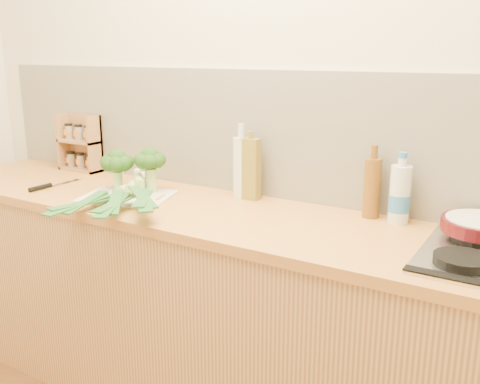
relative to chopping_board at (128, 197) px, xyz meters
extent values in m
plane|color=beige|center=(0.50, 0.35, 0.39)|extent=(3.50, 0.00, 3.50)
cube|color=silver|center=(0.50, 0.34, 0.26)|extent=(3.20, 0.02, 0.54)
cube|color=tan|center=(0.50, 0.05, -0.48)|extent=(3.20, 0.60, 0.86)
cube|color=#BE7938|center=(0.50, 0.05, -0.03)|extent=(3.20, 0.62, 0.04)
cylinder|color=black|center=(1.37, -0.07, 0.02)|extent=(0.17, 0.17, 0.03)
cylinder|color=black|center=(1.37, 0.17, 0.02)|extent=(0.17, 0.17, 0.03)
cube|color=silver|center=(0.00, 0.00, 0.00)|extent=(0.44, 0.37, 0.01)
cylinder|color=#A3CB76|center=(-0.10, 0.05, 0.05)|extent=(0.04, 0.04, 0.08)
sphere|color=#15330D|center=(-0.10, 0.05, 0.14)|extent=(0.09, 0.09, 0.09)
sphere|color=#15330D|center=(-0.06, 0.05, 0.13)|extent=(0.07, 0.07, 0.07)
sphere|color=#15330D|center=(-0.08, 0.09, 0.13)|extent=(0.07, 0.07, 0.07)
sphere|color=#15330D|center=(-0.11, 0.09, 0.13)|extent=(0.07, 0.07, 0.07)
sphere|color=#15330D|center=(-0.14, 0.07, 0.13)|extent=(0.07, 0.07, 0.07)
sphere|color=#15330D|center=(-0.14, 0.04, 0.13)|extent=(0.07, 0.07, 0.07)
sphere|color=#15330D|center=(-0.11, 0.01, 0.13)|extent=(0.07, 0.07, 0.07)
sphere|color=#15330D|center=(-0.08, 0.02, 0.13)|extent=(0.07, 0.07, 0.07)
cylinder|color=#A3CB76|center=(0.04, 0.11, 0.06)|extent=(0.05, 0.05, 0.10)
sphere|color=#15330D|center=(0.04, 0.11, 0.16)|extent=(0.09, 0.09, 0.09)
sphere|color=#15330D|center=(0.08, 0.11, 0.15)|extent=(0.06, 0.06, 0.06)
sphere|color=#15330D|center=(0.07, 0.14, 0.15)|extent=(0.06, 0.06, 0.06)
sphere|color=#15330D|center=(0.03, 0.14, 0.15)|extent=(0.06, 0.06, 0.06)
sphere|color=#15330D|center=(0.01, 0.12, 0.15)|extent=(0.06, 0.06, 0.06)
sphere|color=#15330D|center=(0.01, 0.09, 0.15)|extent=(0.06, 0.06, 0.06)
sphere|color=#15330D|center=(0.03, 0.07, 0.15)|extent=(0.06, 0.06, 0.06)
sphere|color=#15330D|center=(0.07, 0.07, 0.15)|extent=(0.06, 0.06, 0.06)
cylinder|color=white|center=(-0.02, 0.15, 0.03)|extent=(0.05, 0.11, 0.04)
cylinder|color=#A5C663|center=(-0.02, 0.04, 0.03)|extent=(0.05, 0.13, 0.04)
cube|color=#1C4F21|center=(0.00, -0.24, 0.03)|extent=(0.08, 0.30, 0.02)
cube|color=#1C4F21|center=(0.00, -0.26, 0.03)|extent=(0.07, 0.34, 0.01)
cube|color=#1C4F21|center=(0.00, -0.23, 0.03)|extent=(0.11, 0.28, 0.02)
cylinder|color=white|center=(-0.05, 0.14, 0.05)|extent=(0.09, 0.12, 0.04)
cylinder|color=#A5C663|center=(0.01, 0.03, 0.05)|extent=(0.10, 0.15, 0.04)
cube|color=#1C4F21|center=(0.15, -0.23, 0.05)|extent=(0.13, 0.30, 0.02)
cube|color=#1C4F21|center=(0.16, -0.25, 0.05)|extent=(0.20, 0.32, 0.01)
cube|color=#1C4F21|center=(0.14, -0.22, 0.05)|extent=(0.21, 0.24, 0.02)
cylinder|color=white|center=(-0.05, 0.13, 0.06)|extent=(0.11, 0.11, 0.04)
cylinder|color=#A5C663|center=(0.03, 0.04, 0.06)|extent=(0.13, 0.13, 0.04)
cube|color=#1C4F21|center=(0.24, -0.16, 0.06)|extent=(0.21, 0.27, 0.02)
cube|color=#1C4F21|center=(0.25, -0.18, 0.07)|extent=(0.28, 0.28, 0.01)
cube|color=#1C4F21|center=(0.23, -0.16, 0.07)|extent=(0.26, 0.19, 0.02)
cube|color=silver|center=(-0.44, 0.04, 0.00)|extent=(0.03, 0.18, 0.00)
cylinder|color=black|center=(-0.44, -0.10, 0.00)|extent=(0.02, 0.12, 0.02)
cube|color=#A06E44|center=(-0.59, 0.32, 0.14)|extent=(0.25, 0.01, 0.30)
cube|color=#A06E44|center=(-0.59, 0.28, 0.00)|extent=(0.25, 0.10, 0.01)
cube|color=#A06E44|center=(-0.59, 0.28, 0.15)|extent=(0.25, 0.10, 0.01)
cube|color=#A06E44|center=(-0.71, 0.28, 0.14)|extent=(0.01, 0.10, 0.30)
cube|color=#A06E44|center=(-0.47, 0.28, 0.14)|extent=(0.01, 0.10, 0.30)
cylinder|color=gray|center=(-0.66, 0.28, 0.04)|extent=(0.04, 0.04, 0.07)
cylinder|color=gray|center=(-0.59, 0.28, 0.04)|extent=(0.04, 0.04, 0.07)
cylinder|color=gray|center=(-0.52, 0.28, 0.04)|extent=(0.04, 0.04, 0.07)
cylinder|color=gray|center=(-0.66, 0.28, 0.19)|extent=(0.04, 0.04, 0.07)
cylinder|color=gray|center=(-0.59, 0.28, 0.19)|extent=(0.04, 0.04, 0.07)
cylinder|color=gray|center=(-0.52, 0.28, 0.19)|extent=(0.04, 0.04, 0.07)
cube|color=olive|center=(0.46, 0.26, 0.13)|extent=(0.08, 0.05, 0.26)
cylinder|color=olive|center=(0.46, 0.26, 0.27)|extent=(0.02, 0.02, 0.03)
cylinder|color=silver|center=(0.41, 0.26, 0.12)|extent=(0.07, 0.07, 0.26)
cylinder|color=silver|center=(0.41, 0.26, 0.28)|extent=(0.03, 0.03, 0.06)
cylinder|color=brown|center=(0.98, 0.28, 0.11)|extent=(0.06, 0.06, 0.23)
cylinder|color=brown|center=(0.98, 0.28, 0.25)|extent=(0.03, 0.03, 0.05)
cylinder|color=silver|center=(1.09, 0.27, 0.10)|extent=(0.08, 0.08, 0.21)
cylinder|color=silver|center=(1.09, 0.27, 0.22)|extent=(0.03, 0.03, 0.03)
cylinder|color=#3277BE|center=(1.09, 0.27, 0.07)|extent=(0.08, 0.08, 0.06)
camera|label=1|loc=(1.58, -1.64, 0.61)|focal=40.00mm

